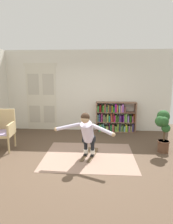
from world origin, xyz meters
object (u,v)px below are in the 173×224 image
wicker_chair (2,129)px  person_skier (87,131)px  potted_plant (163,127)px  skis_pair (89,155)px  bookshelf (114,118)px

wicker_chair → person_skier: bearing=-12.0°
potted_plant → skis_pair: 2.08m
skis_pair → bookshelf: bearing=69.9°
bookshelf → wicker_chair: bearing=-149.8°
bookshelf → potted_plant: bearing=-57.7°
potted_plant → skis_pair: size_ratio=1.33×
skis_pair → person_skier: size_ratio=0.59×
bookshelf → person_skier: bearing=-109.5°
skis_pair → potted_plant: bearing=11.4°
skis_pair → person_skier: person_skier is taller
skis_pair → person_skier: 0.71m
potted_plant → person_skier: bearing=-163.5°
bookshelf → skis_pair: bookshelf is taller
person_skier → bookshelf: bearing=70.5°
wicker_chair → bookshelf: bearing=30.2°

